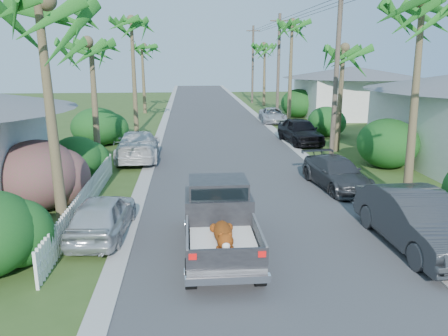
{
  "coord_description": "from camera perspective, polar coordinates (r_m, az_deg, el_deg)",
  "views": [
    {
      "loc": [
        -2.27,
        -9.93,
        5.54
      ],
      "look_at": [
        -0.93,
        6.11,
        1.4
      ],
      "focal_mm": 35.0,
      "sensor_mm": 36.0,
      "label": 1
    }
  ],
  "objects": [
    {
      "name": "parked_car_rm",
      "position": [
        19.42,
        14.46,
        -0.66
      ],
      "size": [
        2.34,
        4.59,
        1.28
      ],
      "primitive_type": "imported",
      "rotation": [
        0.0,
        0.0,
        0.13
      ],
      "color": "#2F3134",
      "rests_on": "ground"
    },
    {
      "name": "shrub_r_c",
      "position": [
        31.8,
        13.23,
        5.93
      ],
      "size": [
        2.6,
        2.86,
        2.1
      ],
      "primitive_type": "ellipsoid",
      "color": "#123F1A",
      "rests_on": "ground"
    },
    {
      "name": "palm_r_a",
      "position": [
        18.18,
        24.81,
        19.12
      ],
      "size": [
        4.4,
        4.4,
        8.7
      ],
      "color": "olive",
      "rests_on": "ground"
    },
    {
      "name": "shrub_l_b",
      "position": [
        17.38,
        -23.17,
        -0.88
      ],
      "size": [
        3.0,
        3.3,
        2.6
      ],
      "primitive_type": "ellipsoid",
      "color": "#A31753",
      "rests_on": "ground"
    },
    {
      "name": "utility_pole_b",
      "position": [
        24.26,
        14.46,
        11.76
      ],
      "size": [
        1.6,
        0.26,
        9.0
      ],
      "color": "brown",
      "rests_on": "ground"
    },
    {
      "name": "picket_fence",
      "position": [
        16.65,
        -17.53,
        -3.89
      ],
      "size": [
        0.1,
        11.0,
        1.0
      ],
      "primitive_type": "cube",
      "color": "white",
      "rests_on": "ground"
    },
    {
      "name": "palm_r_d",
      "position": [
        50.7,
        5.38,
        15.71
      ],
      "size": [
        4.4,
        4.4,
        8.0
      ],
      "color": "olive",
      "rests_on": "ground"
    },
    {
      "name": "palm_l_d",
      "position": [
        44.14,
        -10.67,
        15.36
      ],
      "size": [
        4.4,
        4.4,
        7.7
      ],
      "color": "olive",
      "rests_on": "ground"
    },
    {
      "name": "parked_car_rf",
      "position": [
        28.85,
        9.91,
        4.77
      ],
      "size": [
        2.38,
        4.92,
        1.62
      ],
      "primitive_type": "imported",
      "rotation": [
        0.0,
        0.0,
        0.1
      ],
      "color": "black",
      "rests_on": "ground"
    },
    {
      "name": "curb_left",
      "position": [
        35.42,
        -8.05,
        5.33
      ],
      "size": [
        0.6,
        100.0,
        0.06
      ],
      "primitive_type": "cube",
      "color": "#A5A39E",
      "rests_on": "ground"
    },
    {
      "name": "utility_pole_d",
      "position": [
        53.52,
        3.78,
        13.39
      ],
      "size": [
        1.6,
        0.26,
        9.0
      ],
      "color": "brown",
      "rests_on": "ground"
    },
    {
      "name": "house_right_far",
      "position": [
        42.88,
        16.31,
        9.28
      ],
      "size": [
        9.0,
        8.0,
        4.6
      ],
      "color": "silver",
      "rests_on": "ground"
    },
    {
      "name": "shrub_r_d",
      "position": [
        41.44,
        9.69,
        8.35
      ],
      "size": [
        3.2,
        3.52,
        2.6
      ],
      "primitive_type": "ellipsoid",
      "color": "#123F1A",
      "rests_on": "ground"
    },
    {
      "name": "road",
      "position": [
        35.43,
        -1.06,
        5.44
      ],
      "size": [
        8.0,
        100.0,
        0.02
      ],
      "primitive_type": "cube",
      "color": "#38383A",
      "rests_on": "ground"
    },
    {
      "name": "palm_r_c",
      "position": [
        37.0,
        8.91,
        18.24
      ],
      "size": [
        4.4,
        4.4,
        9.4
      ],
      "color": "olive",
      "rests_on": "ground"
    },
    {
      "name": "ground",
      "position": [
        11.59,
        7.32,
        -14.25
      ],
      "size": [
        120.0,
        120.0,
        0.0
      ],
      "primitive_type": "plane",
      "color": "#344F1D",
      "rests_on": "ground"
    },
    {
      "name": "utility_pole_c",
      "position": [
        38.75,
        7.12,
        12.93
      ],
      "size": [
        1.6,
        0.26,
        9.0
      ],
      "color": "brown",
      "rests_on": "ground"
    },
    {
      "name": "parked_car_ln",
      "position": [
        14.31,
        -15.58,
        -6.02
      ],
      "size": [
        1.84,
        4.05,
        1.35
      ],
      "primitive_type": "imported",
      "rotation": [
        0.0,
        0.0,
        3.08
      ],
      "color": "silver",
      "rests_on": "ground"
    },
    {
      "name": "palm_l_a",
      "position": [
        13.58,
        -22.93,
        19.24
      ],
      "size": [
        4.4,
        4.4,
        8.2
      ],
      "color": "olive",
      "rests_on": "ground"
    },
    {
      "name": "palm_l_b",
      "position": [
        22.4,
        -17.08,
        15.37
      ],
      "size": [
        4.4,
        4.4,
        7.4
      ],
      "color": "olive",
      "rests_on": "ground"
    },
    {
      "name": "parked_car_rn",
      "position": [
        14.15,
        23.88,
        -6.29
      ],
      "size": [
        1.96,
        5.12,
        1.67
      ],
      "primitive_type": "imported",
      "rotation": [
        0.0,
        0.0,
        0.04
      ],
      "color": "#2A2C2F",
      "rests_on": "ground"
    },
    {
      "name": "curb_right",
      "position": [
        35.96,
        5.83,
        5.54
      ],
      "size": [
        0.6,
        100.0,
        0.06
      ],
      "primitive_type": "cube",
      "color": "#A5A39E",
      "rests_on": "ground"
    },
    {
      "name": "parked_car_rd",
      "position": [
        37.88,
        6.37,
        6.85
      ],
      "size": [
        2.21,
        4.43,
        1.21
      ],
      "primitive_type": "imported",
      "rotation": [
        0.0,
        0.0,
        -0.05
      ],
      "color": "silver",
      "rests_on": "ground"
    },
    {
      "name": "pickup_truck",
      "position": [
        12.8,
        -0.68,
        -6.31
      ],
      "size": [
        1.98,
        5.12,
        2.06
      ],
      "color": "black",
      "rests_on": "ground"
    },
    {
      "name": "palm_l_c",
      "position": [
        32.23,
        -12.04,
        18.35
      ],
      "size": [
        4.4,
        4.4,
        9.2
      ],
      "color": "olive",
      "rests_on": "ground"
    },
    {
      "name": "shrub_l_d",
      "position": [
        28.84,
        -16.26,
        5.19
      ],
      "size": [
        3.2,
        3.52,
        2.4
      ],
      "primitive_type": "ellipsoid",
      "color": "#123F1A",
      "rests_on": "ground"
    },
    {
      "name": "shrub_r_b",
      "position": [
        23.62,
        20.58,
        3.03
      ],
      "size": [
        3.0,
        3.3,
        2.5
      ],
      "primitive_type": "ellipsoid",
      "color": "#123F1A",
      "rests_on": "ground"
    },
    {
      "name": "parked_car_lf",
      "position": [
        24.3,
        -11.16,
        2.88
      ],
      "size": [
        2.38,
        5.52,
        1.58
      ],
      "primitive_type": "imported",
      "rotation": [
        0.0,
        0.0,
        3.17
      ],
      "color": "silver",
      "rests_on": "ground"
    },
    {
      "name": "shrub_l_c",
      "position": [
        21.07,
        -18.76,
        1.21
      ],
      "size": [
        2.4,
        2.64,
        2.0
      ],
      "primitive_type": "ellipsoid",
      "color": "#123F1A",
      "rests_on": "ground"
    },
    {
      "name": "palm_r_b",
      "position": [
        26.46,
        15.32,
        14.82
      ],
      "size": [
        4.4,
        4.4,
        7.2
      ],
      "color": "olive",
      "rests_on": "ground"
    }
  ]
}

